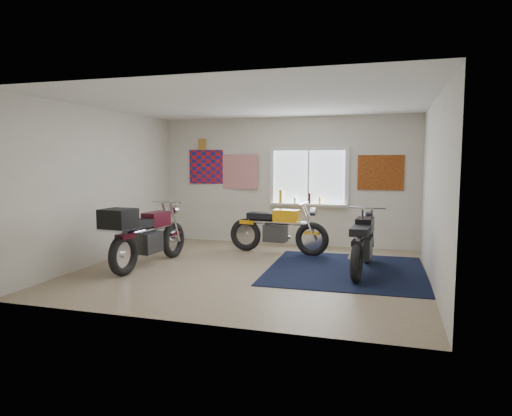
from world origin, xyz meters
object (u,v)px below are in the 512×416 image
(maroon_tourer, at_px, (144,235))
(navy_rug, at_px, (346,270))
(yellow_triumph, at_px, (277,230))
(black_chrome_bike, at_px, (363,245))

(maroon_tourer, bearing_deg, navy_rug, -71.51)
(navy_rug, height_order, yellow_triumph, yellow_triumph)
(black_chrome_bike, distance_m, maroon_tourer, 3.59)
(yellow_triumph, height_order, maroon_tourer, maroon_tourer)
(maroon_tourer, bearing_deg, yellow_triumph, -39.96)
(yellow_triumph, xyz_separation_m, maroon_tourer, (-1.84, -1.83, 0.11))
(yellow_triumph, height_order, black_chrome_bike, black_chrome_bike)
(black_chrome_bike, bearing_deg, yellow_triumph, 60.80)
(navy_rug, height_order, black_chrome_bike, black_chrome_bike)
(navy_rug, distance_m, black_chrome_bike, 0.51)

